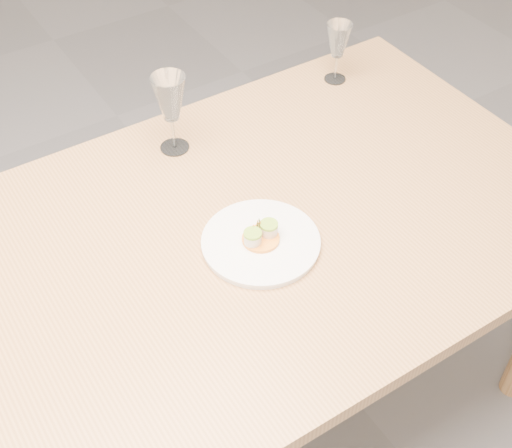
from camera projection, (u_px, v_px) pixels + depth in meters
dining_table at (95, 319)px, 1.55m from camera, size 2.40×1.00×0.75m
dinner_plate at (261, 241)px, 1.60m from camera, size 0.27×0.27×0.07m
wine_glass_1 at (170, 100)px, 1.75m from camera, size 0.09×0.09×0.22m
wine_glass_2 at (338, 42)px, 2.00m from camera, size 0.07×0.07×0.18m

